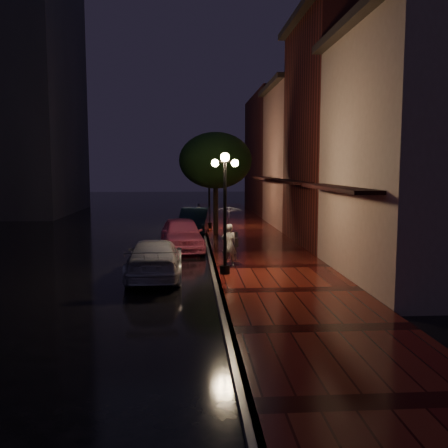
% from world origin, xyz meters
% --- Properties ---
extents(ground, '(120.00, 120.00, 0.00)m').
position_xyz_m(ground, '(0.00, 0.00, 0.00)').
color(ground, black).
rests_on(ground, ground).
extents(sidewalk, '(4.50, 60.00, 0.15)m').
position_xyz_m(sidewalk, '(2.25, 0.00, 0.07)').
color(sidewalk, '#450E0C').
rests_on(sidewalk, ground).
extents(curb, '(0.25, 60.00, 0.15)m').
position_xyz_m(curb, '(0.00, 0.00, 0.07)').
color(curb, '#595451').
rests_on(curb, ground).
extents(storefront_near, '(5.00, 8.00, 8.50)m').
position_xyz_m(storefront_near, '(7.00, -6.00, 4.25)').
color(storefront_near, gray).
rests_on(storefront_near, ground).
extents(storefront_mid, '(5.00, 8.00, 11.00)m').
position_xyz_m(storefront_mid, '(7.00, 2.00, 5.50)').
color(storefront_mid, '#511914').
rests_on(storefront_mid, ground).
extents(storefront_far, '(5.00, 8.00, 9.00)m').
position_xyz_m(storefront_far, '(7.00, 10.00, 4.50)').
color(storefront_far, '#8C5951').
rests_on(storefront_far, ground).
extents(storefront_extra, '(5.00, 12.00, 10.00)m').
position_xyz_m(storefront_extra, '(7.00, 20.00, 5.00)').
color(storefront_extra, '#511914').
rests_on(storefront_extra, ground).
extents(streetlamp_near, '(0.96, 0.36, 4.31)m').
position_xyz_m(streetlamp_near, '(0.35, -5.00, 2.60)').
color(streetlamp_near, black).
rests_on(streetlamp_near, sidewalk).
extents(streetlamp_far, '(0.96, 0.36, 4.31)m').
position_xyz_m(streetlamp_far, '(0.35, 9.00, 2.60)').
color(streetlamp_far, black).
rests_on(streetlamp_far, sidewalk).
extents(street_tree, '(4.16, 4.16, 5.80)m').
position_xyz_m(street_tree, '(0.61, 5.99, 4.24)').
color(street_tree, black).
rests_on(street_tree, sidewalk).
extents(pink_car, '(2.36, 4.82, 1.58)m').
position_xyz_m(pink_car, '(-1.29, 1.14, 0.79)').
color(pink_car, pink).
rests_on(pink_car, ground).
extents(navy_car, '(2.12, 4.78, 1.53)m').
position_xyz_m(navy_car, '(-0.60, 7.39, 0.76)').
color(navy_car, black).
rests_on(navy_car, ground).
extents(silver_car, '(2.06, 4.85, 1.40)m').
position_xyz_m(silver_car, '(-2.16, -4.88, 0.70)').
color(silver_car, '#B1B1B9').
rests_on(silver_car, ground).
extents(woman_with_umbrella, '(0.97, 0.99, 2.33)m').
position_xyz_m(woman_with_umbrella, '(0.60, -3.70, 1.69)').
color(woman_with_umbrella, silver).
rests_on(woman_with_umbrella, sidewalk).
extents(parking_meter, '(0.11, 0.09, 1.17)m').
position_xyz_m(parking_meter, '(1.00, -2.32, 0.86)').
color(parking_meter, black).
rests_on(parking_meter, sidewalk).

